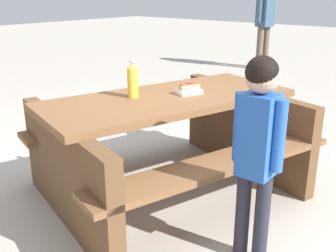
% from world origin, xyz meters
% --- Properties ---
extents(ground_plane, '(30.00, 30.00, 0.00)m').
position_xyz_m(ground_plane, '(0.00, 0.00, 0.00)').
color(ground_plane, '#ADA599').
rests_on(ground_plane, ground).
extents(picnic_table, '(2.12, 1.84, 0.75)m').
position_xyz_m(picnic_table, '(0.00, 0.00, 0.44)').
color(picnic_table, brown).
rests_on(picnic_table, ground).
extents(soda_bottle, '(0.08, 0.08, 0.26)m').
position_xyz_m(soda_bottle, '(-0.18, 0.17, 0.87)').
color(soda_bottle, yellow).
rests_on(soda_bottle, picnic_table).
extents(hotdog_tray, '(0.21, 0.17, 0.08)m').
position_xyz_m(hotdog_tray, '(0.15, -0.08, 0.78)').
color(hotdog_tray, white).
rests_on(hotdog_tray, picnic_table).
extents(child_in_coat, '(0.18, 0.29, 1.17)m').
position_xyz_m(child_in_coat, '(-0.32, -0.88, 0.75)').
color(child_in_coat, '#262633').
rests_on(child_in_coat, ground).
extents(bystander_adult, '(0.43, 0.30, 1.76)m').
position_xyz_m(bystander_adult, '(5.03, 1.83, 1.13)').
color(bystander_adult, brown).
rests_on(bystander_adult, ground).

